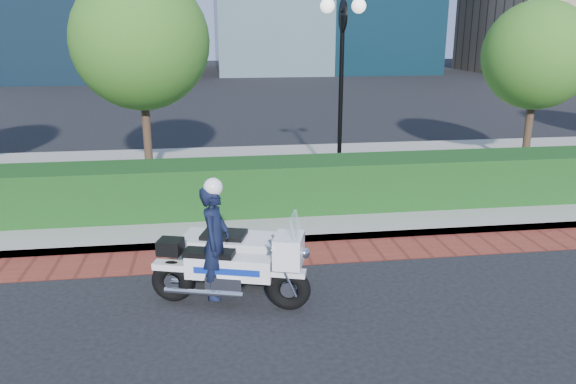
{
  "coord_description": "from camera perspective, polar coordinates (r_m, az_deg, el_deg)",
  "views": [
    {
      "loc": [
        -2.02,
        -7.35,
        3.76
      ],
      "look_at": [
        -0.69,
        1.91,
        1.0
      ],
      "focal_mm": 35.0,
      "sensor_mm": 36.0,
      "label": 1
    }
  ],
  "objects": [
    {
      "name": "ground",
      "position": [
        8.5,
        6.53,
        -9.93
      ],
      "size": [
        120.0,
        120.0,
        0.0
      ],
      "primitive_type": "plane",
      "color": "black",
      "rests_on": "ground"
    },
    {
      "name": "brick_strip",
      "position": [
        9.83,
        4.34,
        -6.08
      ],
      "size": [
        60.0,
        1.0,
        0.01
      ],
      "primitive_type": "cube",
      "color": "maroon",
      "rests_on": "ground"
    },
    {
      "name": "sidewalk",
      "position": [
        14.0,
        0.4,
        1.17
      ],
      "size": [
        60.0,
        8.0,
        0.15
      ],
      "primitive_type": "cube",
      "color": "gray",
      "rests_on": "ground"
    },
    {
      "name": "hedge_main",
      "position": [
        11.57,
        2.18,
        0.82
      ],
      "size": [
        18.0,
        1.2,
        1.0
      ],
      "primitive_type": "cube",
      "color": "black",
      "rests_on": "sidewalk"
    },
    {
      "name": "lamppost",
      "position": [
        12.94,
        5.47,
        12.81
      ],
      "size": [
        1.02,
        0.7,
        4.21
      ],
      "color": "black",
      "rests_on": "sidewalk"
    },
    {
      "name": "tree_b",
      "position": [
        13.94,
        -14.76,
        14.57
      ],
      "size": [
        3.2,
        3.2,
        4.89
      ],
      "color": "#332319",
      "rests_on": "sidewalk"
    },
    {
      "name": "tree_c",
      "position": [
        16.28,
        23.99,
        12.56
      ],
      "size": [
        2.8,
        2.8,
        4.3
      ],
      "color": "#332319",
      "rests_on": "sidewalk"
    },
    {
      "name": "police_motorcycle",
      "position": [
        8.14,
        -6.08,
        -6.28
      ],
      "size": [
        2.23,
        1.93,
        1.85
      ],
      "rotation": [
        0.0,
        0.0,
        -0.29
      ],
      "color": "black",
      "rests_on": "ground"
    }
  ]
}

